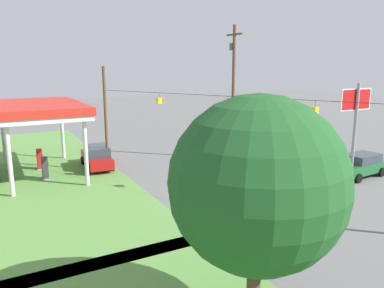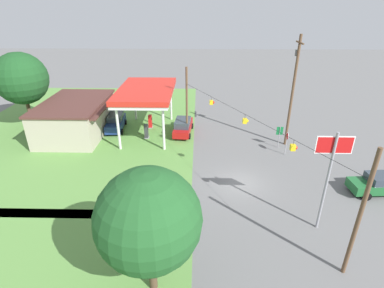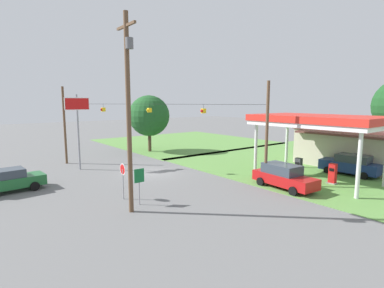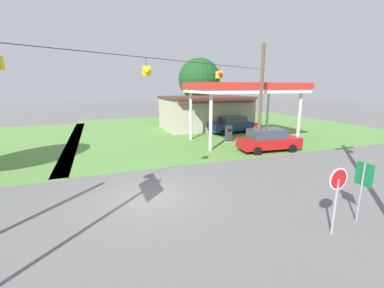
{
  "view_description": "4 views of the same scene",
  "coord_description": "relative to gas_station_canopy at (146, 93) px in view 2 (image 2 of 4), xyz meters",
  "views": [
    {
      "loc": [
        -19.2,
        12.95,
        8.27
      ],
      "look_at": [
        3.26,
        0.7,
        2.91
      ],
      "focal_mm": 35.0,
      "sensor_mm": 36.0,
      "label": 1
    },
    {
      "loc": [
        -22.39,
        3.71,
        14.61
      ],
      "look_at": [
        2.66,
        4.27,
        2.52
      ],
      "focal_mm": 28.0,
      "sensor_mm": 36.0,
      "label": 2
    },
    {
      "loc": [
        24.16,
        -13.9,
        6.66
      ],
      "look_at": [
        4.71,
        1.27,
        3.17
      ],
      "focal_mm": 28.0,
      "sensor_mm": 36.0,
      "label": 3
    },
    {
      "loc": [
        -2.11,
        -11.51,
        5.25
      ],
      "look_at": [
        3.49,
        3.75,
        1.57
      ],
      "focal_mm": 24.0,
      "sensor_mm": 36.0,
      "label": 4
    }
  ],
  "objects": [
    {
      "name": "car_at_pumps_front",
      "position": [
        -0.16,
        -4.2,
        -4.07
      ],
      "size": [
        5.19,
        2.4,
        1.88
      ],
      "rotation": [
        0.0,
        0.0,
        -0.08
      ],
      "color": "#AD1414",
      "rests_on": "ground"
    },
    {
      "name": "route_sign",
      "position": [
        -3.65,
        -14.78,
        -3.32
      ],
      "size": [
        0.1,
        0.7,
        2.4
      ],
      "color": "gray",
      "rests_on": "ground"
    },
    {
      "name": "ground_plane",
      "position": [
        -10.93,
        -9.73,
        -5.03
      ],
      "size": [
        160.0,
        160.0,
        0.0
      ],
      "primitive_type": "plane",
      "color": "slate"
    },
    {
      "name": "car_on_crossroad",
      "position": [
        -12.14,
        -21.15,
        -4.13
      ],
      "size": [
        2.38,
        4.9,
        1.73
      ],
      "rotation": [
        0.0,
        0.0,
        1.65
      ],
      "color": "#1E602D",
      "rests_on": "ground"
    },
    {
      "name": "tree_west_verge",
      "position": [
        -21.69,
        -3.61,
        -0.22
      ],
      "size": [
        5.4,
        5.4,
        7.52
      ],
      "color": "#4C3828",
      "rests_on": "ground"
    },
    {
      "name": "grass_verge_station_corner",
      "position": [
        2.0,
        8.48,
        -5.01
      ],
      "size": [
        36.0,
        28.0,
        0.04
      ],
      "primitive_type": "cube",
      "color": "#5B8E42",
      "rests_on": "ground"
    },
    {
      "name": "car_at_pumps_rear",
      "position": [
        1.04,
        4.22,
        -4.04
      ],
      "size": [
        5.09,
        2.41,
        1.92
      ],
      "rotation": [
        0.0,
        0.0,
        3.22
      ],
      "color": "navy",
      "rests_on": "ground"
    },
    {
      "name": "utility_pole_main",
      "position": [
        -2.83,
        -15.77,
        1.45
      ],
      "size": [
        2.2,
        0.44,
        11.69
      ],
      "color": "brown",
      "rests_on": "ground"
    },
    {
      "name": "tree_behind_station",
      "position": [
        1.37,
        14.95,
        1.19
      ],
      "size": [
        6.11,
        6.11,
        9.29
      ],
      "color": "#4C3828",
      "rests_on": "ground"
    },
    {
      "name": "stop_sign_roadside",
      "position": [
        -5.37,
        -15.11,
        -3.21
      ],
      "size": [
        0.8,
        0.08,
        2.5
      ],
      "rotation": [
        0.0,
        0.0,
        3.14
      ],
      "color": "#99999E",
      "rests_on": "ground"
    },
    {
      "name": "stop_sign_overhead",
      "position": [
        -16.42,
        -14.53,
        0.28
      ],
      "size": [
        0.22,
        2.35,
        7.36
      ],
      "color": "gray",
      "rests_on": "ground"
    },
    {
      "name": "fuel_pump_far",
      "position": [
        1.56,
        -0.0,
        -4.22
      ],
      "size": [
        0.71,
        0.56,
        1.69
      ],
      "color": "gray",
      "rests_on": "ground"
    },
    {
      "name": "signal_span_gantry",
      "position": [
        -10.93,
        -9.74,
        -0.58
      ],
      "size": [
        19.12,
        10.24,
        8.26
      ],
      "color": "brown",
      "rests_on": "ground"
    },
    {
      "name": "gas_station_canopy",
      "position": [
        0.0,
        0.0,
        0.0
      ],
      "size": [
        10.4,
        6.17,
        5.54
      ],
      "color": "silver",
      "rests_on": "ground"
    },
    {
      "name": "fuel_pump_near",
      "position": [
        -1.56,
        -0.0,
        -4.22
      ],
      "size": [
        0.71,
        0.56,
        1.69
      ],
      "color": "gray",
      "rests_on": "ground"
    },
    {
      "name": "gas_station_store",
      "position": [
        -0.36,
        8.46,
        -3.01
      ],
      "size": [
        10.61,
        7.49,
        4.01
      ],
      "color": "#B2A893",
      "rests_on": "ground"
    }
  ]
}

